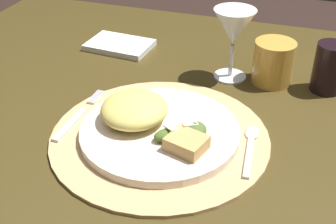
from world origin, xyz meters
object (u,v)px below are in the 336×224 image
Objects in this scene: dinner_plate at (158,131)px; amber_tumbler at (273,62)px; fork at (78,117)px; dark_tumbler at (329,68)px; spoon at (251,143)px; napkin at (120,45)px; wine_glass at (234,30)px; dining_table at (170,175)px.

amber_tumbler is at bearing 59.08° from dinner_plate.
dark_tumbler is at bearing 31.55° from fork.
spoon is at bearing -114.98° from dark_tumbler.
napkin is 1.49× the size of dark_tumbler.
dark_tumbler is (0.19, 0.01, -0.06)m from wine_glass.
napkin is 1.67× the size of amber_tumbler.
fork is 0.30m from napkin.
fork is 1.16× the size of napkin.
amber_tumbler reaches higher than dinner_plate.
dark_tumbler is at bearing -6.31° from napkin.
amber_tumbler is at bearing -8.16° from napkin.
dinner_plate is at bearing -120.92° from amber_tumbler.
fork is 1.95× the size of amber_tumbler.
amber_tumbler is at bearing 39.58° from fork.
spoon reaches higher than fork.
napkin reaches higher than dining_table.
wine_glass reaches higher than dinner_plate.
wine_glass reaches higher than napkin.
dining_table is 0.15m from dinner_plate.
fork is (-0.15, 0.00, -0.00)m from dinner_plate.
wine_glass is (0.22, 0.24, 0.10)m from fork.
dinner_plate is (-0.00, -0.05, 0.14)m from dining_table.
dinner_plate is 1.57× the size of fork.
amber_tumbler reaches higher than dining_table.
dinner_plate is 2.71× the size of dark_tumbler.
dark_tumbler reaches higher than dining_table.
dinner_plate is at bearing -171.26° from spoon.
napkin is (-0.20, 0.30, -0.01)m from dinner_plate.
dinner_plate is 0.27m from wine_glass.
dinner_plate is at bearing -56.21° from napkin.
dinner_plate is 3.05× the size of amber_tumbler.
dinner_plate is 2.00× the size of spoon.
dining_table is 7.31× the size of fork.
napkin is 0.46m from dark_tumbler.
fork is at bearing -176.15° from spoon.
fork is at bearing -140.42° from amber_tumbler.
dinner_plate is at bearing -105.70° from wine_glass.
spoon is 0.25m from wine_glass.
wine_glass is 0.10m from amber_tumbler.
fork is 1.73× the size of dark_tumbler.
dark_tumbler is (0.25, 0.20, 0.17)m from dining_table.
napkin is at bearing 99.83° from fork.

